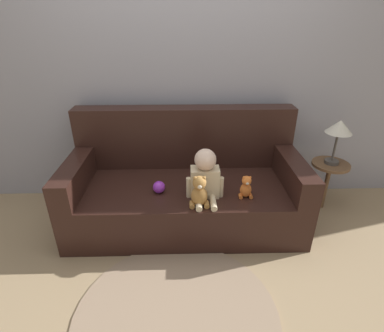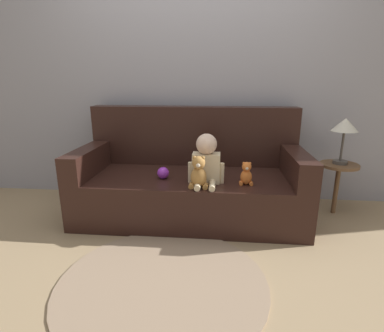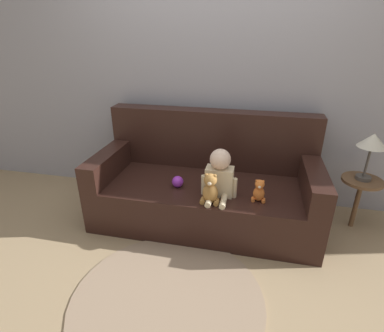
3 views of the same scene
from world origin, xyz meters
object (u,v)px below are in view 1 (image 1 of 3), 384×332
Objects in this scene: couch at (185,186)px; person_baby at (205,176)px; toy_ball at (159,187)px; teddy_bear_brown at (199,192)px; side_table at (335,145)px; plush_toy_side at (246,187)px.

couch is 0.40m from person_baby.
person_baby is at bearing -9.50° from toy_ball.
teddy_bear_brown is 0.37m from toy_ball.
couch is 19.97× the size of toy_ball.
couch is at bearing 118.13° from person_baby.
toy_ball is 0.11× the size of side_table.
side_table reaches higher than person_baby.
side_table is (1.20, 0.51, 0.14)m from teddy_bear_brown.
couch is at bearing -175.58° from side_table.
side_table reaches higher than teddy_bear_brown.
teddy_bear_brown is (-0.05, -0.13, -0.06)m from person_baby.
person_baby reaches higher than toy_ball.
person_baby is at bearing -161.82° from side_table.
person_baby reaches higher than plush_toy_side.
side_table is at bearing 23.09° from teddy_bear_brown.
plush_toy_side is 0.95m from side_table.
teddy_bear_brown is at bearing -156.91° from side_table.
plush_toy_side reaches higher than toy_ball.
person_baby is at bearing -61.87° from couch.
toy_ball is at bearing -133.69° from couch.
plush_toy_side is at bearing -33.38° from couch.
couch is at bearing 103.54° from teddy_bear_brown.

